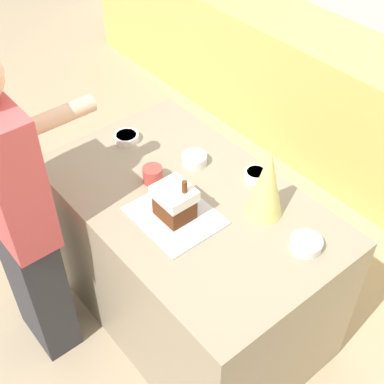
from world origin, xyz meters
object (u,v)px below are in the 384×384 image
(baking_tray, at_px, (175,216))
(candy_bowl_near_tray_left, at_px, (126,137))
(candy_bowl_beside_tree, at_px, (306,244))
(candy_bowl_far_right, at_px, (256,175))
(decorative_tree, at_px, (267,183))
(candy_bowl_far_left, at_px, (194,159))
(person, at_px, (18,218))
(gingerbread_house, at_px, (175,202))
(mug, at_px, (153,175))

(baking_tray, bearing_deg, candy_bowl_near_tray_left, 165.86)
(candy_bowl_beside_tree, xyz_separation_m, candy_bowl_far_right, (-0.44, 0.15, -0.00))
(baking_tray, xyz_separation_m, candy_bowl_near_tray_left, (-0.59, 0.15, 0.02))
(decorative_tree, height_order, candy_bowl_near_tray_left, decorative_tree)
(decorative_tree, distance_m, candy_bowl_far_left, 0.48)
(candy_bowl_beside_tree, bearing_deg, person, -137.38)
(baking_tray, relative_size, candy_bowl_near_tray_left, 3.01)
(gingerbread_house, height_order, decorative_tree, decorative_tree)
(candy_bowl_beside_tree, bearing_deg, candy_bowl_far_left, -179.45)
(decorative_tree, xyz_separation_m, person, (-0.66, -0.86, -0.18))
(candy_bowl_near_tray_left, xyz_separation_m, candy_bowl_far_left, (0.37, 0.15, 0.01))
(candy_bowl_beside_tree, distance_m, person, 1.25)
(baking_tray, distance_m, decorative_tree, 0.43)
(mug, bearing_deg, candy_bowl_far_right, 52.80)
(decorative_tree, xyz_separation_m, candy_bowl_far_left, (-0.46, -0.02, -0.15))
(mug, bearing_deg, candy_bowl_beside_tree, 18.05)
(candy_bowl_beside_tree, distance_m, candy_bowl_far_right, 0.47)
(gingerbread_house, relative_size, candy_bowl_far_right, 1.96)
(candy_bowl_near_tray_left, bearing_deg, candy_bowl_beside_tree, 8.26)
(candy_bowl_far_right, xyz_separation_m, mug, (-0.29, -0.39, 0.02))
(candy_bowl_far_right, distance_m, person, 1.10)
(baking_tray, distance_m, candy_bowl_beside_tree, 0.58)
(gingerbread_house, height_order, candy_bowl_beside_tree, gingerbread_house)
(person, bearing_deg, candy_bowl_far_left, 76.28)
(baking_tray, relative_size, decorative_tree, 1.08)
(candy_bowl_far_left, xyz_separation_m, mug, (-0.02, -0.23, 0.01))
(decorative_tree, bearing_deg, candy_bowl_beside_tree, -2.73)
(baking_tray, distance_m, mug, 0.26)
(person, bearing_deg, baking_tray, 51.37)
(candy_bowl_far_right, xyz_separation_m, candy_bowl_near_tray_left, (-0.64, -0.30, -0.00))
(gingerbread_house, xyz_separation_m, decorative_tree, (0.23, 0.32, 0.09))
(decorative_tree, distance_m, candy_bowl_beside_tree, 0.30)
(decorative_tree, bearing_deg, candy_bowl_near_tray_left, -168.40)
(candy_bowl_near_tray_left, distance_m, candy_bowl_far_left, 0.40)
(candy_bowl_near_tray_left, relative_size, person, 0.07)
(decorative_tree, relative_size, candy_bowl_beside_tree, 2.59)
(candy_bowl_far_left, bearing_deg, gingerbread_house, -52.81)
(candy_bowl_beside_tree, bearing_deg, baking_tray, -147.89)
(decorative_tree, distance_m, mug, 0.56)
(candy_bowl_near_tray_left, bearing_deg, gingerbread_house, -14.11)
(candy_bowl_far_right, height_order, candy_bowl_near_tray_left, candy_bowl_far_right)
(candy_bowl_far_left, xyz_separation_m, person, (-0.21, -0.84, -0.03))
(candy_bowl_beside_tree, relative_size, person, 0.08)
(candy_bowl_beside_tree, distance_m, mug, 0.78)
(baking_tray, xyz_separation_m, candy_bowl_beside_tree, (0.49, 0.31, 0.02))
(candy_bowl_near_tray_left, distance_m, mug, 0.35)
(decorative_tree, bearing_deg, baking_tray, -125.92)
(decorative_tree, relative_size, candy_bowl_far_left, 2.89)
(gingerbread_house, height_order, candy_bowl_far_right, gingerbread_house)
(candy_bowl_far_left, height_order, person, person)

